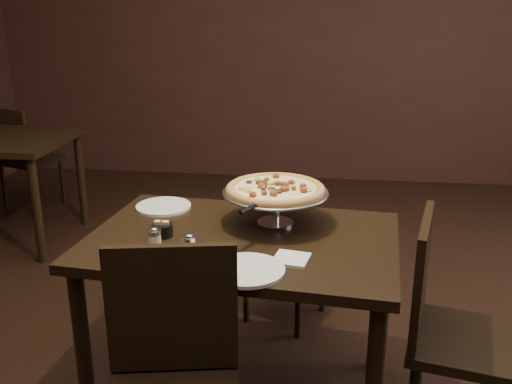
# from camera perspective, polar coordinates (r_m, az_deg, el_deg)

# --- Properties ---
(room) EXTENTS (6.04, 7.04, 2.84)m
(room) POSITION_cam_1_polar(r_m,az_deg,el_deg) (2.12, 1.90, 10.72)
(room) COLOR black
(room) RESTS_ON ground
(dining_table) EXTENTS (1.32, 0.94, 0.78)m
(dining_table) POSITION_cam_1_polar(r_m,az_deg,el_deg) (2.37, -1.36, -6.74)
(dining_table) COLOR black
(dining_table) RESTS_ON ground
(pizza_stand) EXTENTS (0.46, 0.46, 0.19)m
(pizza_stand) POSITION_cam_1_polar(r_m,az_deg,el_deg) (2.41, 1.96, 0.22)
(pizza_stand) COLOR silver
(pizza_stand) RESTS_ON dining_table
(parmesan_shaker) EXTENTS (0.05, 0.05, 0.09)m
(parmesan_shaker) POSITION_cam_1_polar(r_m,az_deg,el_deg) (2.23, -10.11, -4.68)
(parmesan_shaker) COLOR #F5EFBE
(parmesan_shaker) RESTS_ON dining_table
(pepper_flake_shaker) EXTENTS (0.05, 0.05, 0.09)m
(pepper_flake_shaker) POSITION_cam_1_polar(r_m,az_deg,el_deg) (2.15, -6.66, -5.40)
(pepper_flake_shaker) COLOR #9A210E
(pepper_flake_shaker) RESTS_ON dining_table
(packet_caddy) EXTENTS (0.08, 0.08, 0.07)m
(packet_caddy) POSITION_cam_1_polar(r_m,az_deg,el_deg) (2.35, -9.36, -3.75)
(packet_caddy) COLOR black
(packet_caddy) RESTS_ON dining_table
(napkin_stack) EXTENTS (0.15, 0.15, 0.01)m
(napkin_stack) POSITION_cam_1_polar(r_m,az_deg,el_deg) (2.12, 3.54, -6.72)
(napkin_stack) COLOR silver
(napkin_stack) RESTS_ON dining_table
(plate_left) EXTENTS (0.25, 0.25, 0.01)m
(plate_left) POSITION_cam_1_polar(r_m,az_deg,el_deg) (2.68, -9.24, -1.44)
(plate_left) COLOR silver
(plate_left) RESTS_ON dining_table
(plate_near) EXTENTS (0.27, 0.27, 0.01)m
(plate_near) POSITION_cam_1_polar(r_m,az_deg,el_deg) (2.04, -0.94, -7.81)
(plate_near) COLOR silver
(plate_near) RESTS_ON dining_table
(serving_spatula) EXTENTS (0.16, 0.16, 0.02)m
(serving_spatula) POSITION_cam_1_polar(r_m,az_deg,el_deg) (2.20, -0.65, -1.70)
(serving_spatula) COLOR silver
(serving_spatula) RESTS_ON pizza_stand
(chair_far) EXTENTS (0.51, 0.51, 0.84)m
(chair_far) POSITION_cam_1_polar(r_m,az_deg,el_deg) (3.05, 2.44, -5.35)
(chair_far) COLOR black
(chair_far) RESTS_ON ground
(chair_near) EXTENTS (0.52, 0.52, 0.94)m
(chair_near) POSITION_cam_1_polar(r_m,az_deg,el_deg) (1.97, -8.40, -18.24)
(chair_near) COLOR black
(chair_near) RESTS_ON ground
(chair_side) EXTENTS (0.52, 0.52, 0.93)m
(chair_side) POSITION_cam_1_polar(r_m,az_deg,el_deg) (2.37, 18.80, -12.47)
(chair_side) COLOR black
(chair_side) RESTS_ON ground
(bg_chair_far) EXTENTS (0.53, 0.53, 0.88)m
(bg_chair_far) POSITION_cam_1_polar(r_m,az_deg,el_deg) (5.15, -22.29, 3.49)
(bg_chair_far) COLOR black
(bg_chair_far) RESTS_ON ground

